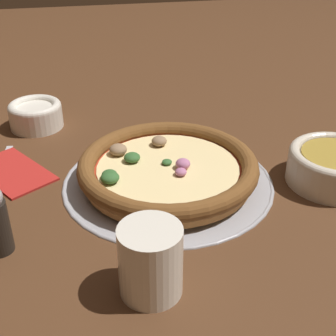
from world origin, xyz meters
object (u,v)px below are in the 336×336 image
Objects in this scene: bowl_near at (334,165)px; pizza_tray at (168,180)px; napkin at (12,171)px; bowl_far at (36,114)px; pizza at (167,168)px; fork at (0,170)px; drinking_cup at (151,261)px.

pizza_tray is at bearing -101.26° from bowl_near.
napkin is (-0.14, -0.54, -0.03)m from bowl_near.
bowl_near is 1.42× the size of bowl_far.
pizza_tray is at bearing 68.15° from pizza.
fork is at bearing -18.65° from bowl_far.
pizza is 1.86× the size of fork.
bowl_near is 0.58m from fork.
pizza_tray is 0.30m from fork.
pizza_tray reaches higher than fork.
pizza is 1.96× the size of bowl_near.
drinking_cup is (0.24, -0.07, 0.02)m from pizza.
pizza_tray is at bearing 71.76° from napkin.
pizza is 3.24× the size of drinking_cup.
drinking_cup is (0.24, -0.07, 0.04)m from pizza_tray.
bowl_near is at bearing 78.71° from pizza.
napkin is (0.19, -0.04, -0.03)m from bowl_far.
drinking_cup reaches higher than bowl_near.
pizza reaches higher than napkin.
fork is (-0.01, -0.02, -0.00)m from napkin.
pizza_tray is at bearing 76.64° from fork.
drinking_cup is at bearing -16.46° from pizza_tray.
fork is at bearing -147.79° from drinking_cup.
pizza_tray is 0.36m from bowl_far.
fork is (-0.10, -0.29, -0.03)m from pizza.
pizza_tray is 0.26m from drinking_cup.
bowl_near is 0.60m from bowl_far.
bowl_near is 0.85× the size of napkin.
drinking_cup is 0.38m from napkin.
bowl_far is at bearing -140.27° from pizza_tray.
bowl_near is 0.95× the size of fork.
fork is at bearing -108.98° from pizza.
pizza is at bearing 163.76° from drinking_cup.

